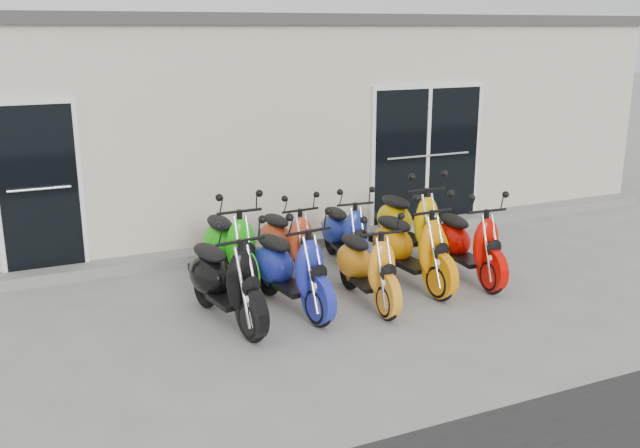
# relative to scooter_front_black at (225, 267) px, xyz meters

# --- Properties ---
(ground) EXTENTS (80.00, 80.00, 0.00)m
(ground) POSITION_rel_scooter_front_black_xyz_m (1.53, 0.24, -0.65)
(ground) COLOR gray
(ground) RESTS_ON ground
(building) EXTENTS (14.00, 6.00, 3.20)m
(building) POSITION_rel_scooter_front_black_xyz_m (1.53, 5.44, 0.95)
(building) COLOR beige
(building) RESTS_ON ground
(roof_cap) EXTENTS (14.20, 6.20, 0.16)m
(roof_cap) POSITION_rel_scooter_front_black_xyz_m (1.53, 5.44, 2.63)
(roof_cap) COLOR #3F3F42
(roof_cap) RESTS_ON building
(front_step) EXTENTS (14.00, 0.40, 0.15)m
(front_step) POSITION_rel_scooter_front_black_xyz_m (1.53, 2.26, -0.57)
(front_step) COLOR gray
(front_step) RESTS_ON ground
(door_left) EXTENTS (1.07, 0.08, 2.22)m
(door_left) POSITION_rel_scooter_front_black_xyz_m (-1.67, 2.41, 0.61)
(door_left) COLOR black
(door_left) RESTS_ON front_step
(door_right) EXTENTS (2.02, 0.08, 2.22)m
(door_right) POSITION_rel_scooter_front_black_xyz_m (4.13, 2.41, 0.61)
(door_right) COLOR black
(door_right) RESTS_ON front_step
(scooter_front_black) EXTENTS (0.89, 1.83, 1.30)m
(scooter_front_black) POSITION_rel_scooter_front_black_xyz_m (0.00, 0.00, 0.00)
(scooter_front_black) COLOR black
(scooter_front_black) RESTS_ON ground
(scooter_front_blue) EXTENTS (0.87, 1.81, 1.28)m
(scooter_front_blue) POSITION_rel_scooter_front_black_xyz_m (0.80, 0.06, -0.01)
(scooter_front_blue) COLOR #1C269E
(scooter_front_blue) RESTS_ON ground
(scooter_front_orange_a) EXTENTS (0.68, 1.64, 1.19)m
(scooter_front_orange_a) POSITION_rel_scooter_front_black_xyz_m (1.68, -0.13, -0.05)
(scooter_front_orange_a) COLOR orange
(scooter_front_orange_a) RESTS_ON ground
(scooter_front_orange_b) EXTENTS (0.76, 1.80, 1.30)m
(scooter_front_orange_b) POSITION_rel_scooter_front_black_xyz_m (2.47, 0.17, 0.00)
(scooter_front_orange_b) COLOR orange
(scooter_front_orange_b) RESTS_ON ground
(scooter_front_red) EXTENTS (0.74, 1.73, 1.24)m
(scooter_front_red) POSITION_rel_scooter_front_black_xyz_m (3.27, 0.07, -0.03)
(scooter_front_red) COLOR #D20700
(scooter_front_red) RESTS_ON ground
(scooter_back_green) EXTENTS (0.68, 1.78, 1.30)m
(scooter_back_green) POSITION_rel_scooter_front_black_xyz_m (0.42, 1.16, 0.00)
(scooter_back_green) COLOR #1ABA0E
(scooter_back_green) RESTS_ON ground
(scooter_back_red) EXTENTS (0.70, 1.63, 1.17)m
(scooter_back_red) POSITION_rel_scooter_front_black_xyz_m (1.25, 1.24, -0.06)
(scooter_back_red) COLOR #B5391A
(scooter_back_red) RESTS_ON ground
(scooter_back_blue) EXTENTS (0.72, 1.63, 1.17)m
(scooter_back_blue) POSITION_rel_scooter_front_black_xyz_m (2.09, 1.25, -0.06)
(scooter_back_blue) COLOR navy
(scooter_back_blue) RESTS_ON ground
(scooter_back_yellow) EXTENTS (0.66, 1.80, 1.33)m
(scooter_back_yellow) POSITION_rel_scooter_front_black_xyz_m (3.05, 1.14, 0.02)
(scooter_back_yellow) COLOR #E3B200
(scooter_back_yellow) RESTS_ON ground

